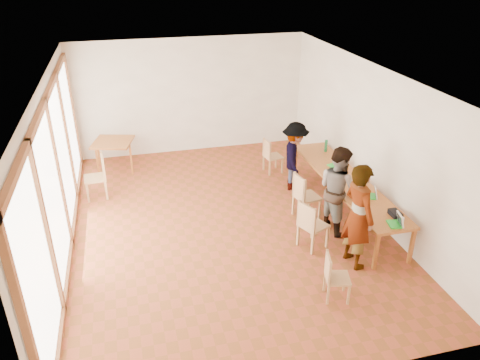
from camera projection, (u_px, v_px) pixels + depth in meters
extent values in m
plane|color=#9A4225|center=(225.00, 224.00, 9.39)|extent=(8.00, 8.00, 0.00)
cube|color=white|center=(191.00, 96.00, 12.19)|extent=(6.00, 0.10, 3.00)
cube|color=white|center=(301.00, 292.00, 5.25)|extent=(6.00, 0.10, 3.00)
cube|color=white|center=(370.00, 140.00, 9.38)|extent=(0.10, 8.00, 3.00)
cube|color=white|center=(57.00, 172.00, 8.07)|extent=(0.10, 8.00, 3.00)
cube|color=white|center=(223.00, 74.00, 8.05)|extent=(6.00, 8.00, 0.04)
cube|color=#A76325|center=(346.00, 181.00, 9.50)|extent=(0.80, 4.00, 0.05)
cube|color=#A76325|center=(376.00, 252.00, 7.91)|extent=(0.06, 0.06, 0.70)
cube|color=#A76325|center=(296.00, 161.00, 11.28)|extent=(0.06, 0.06, 0.70)
cube|color=#A76325|center=(412.00, 246.00, 8.06)|extent=(0.06, 0.06, 0.70)
cube|color=#A76325|center=(322.00, 158.00, 11.43)|extent=(0.06, 0.06, 0.70)
cube|color=#A76325|center=(113.00, 142.00, 11.39)|extent=(0.90, 0.90, 0.05)
cube|color=#A76325|center=(98.00, 164.00, 11.13)|extent=(0.05, 0.05, 0.70)
cube|color=#A76325|center=(98.00, 152.00, 11.80)|extent=(0.05, 0.05, 0.70)
cube|color=#A76325|center=(131.00, 161.00, 11.30)|extent=(0.05, 0.05, 0.70)
cube|color=#A76325|center=(130.00, 149.00, 11.98)|extent=(0.05, 0.05, 0.70)
cube|color=tan|center=(338.00, 278.00, 7.24)|extent=(0.45, 0.45, 0.04)
cube|color=tan|center=(328.00, 267.00, 7.15)|extent=(0.13, 0.37, 0.39)
cube|color=tan|center=(313.00, 225.00, 8.49)|extent=(0.57, 0.57, 0.04)
cube|color=tan|center=(306.00, 217.00, 8.27)|extent=(0.21, 0.42, 0.46)
cube|color=tan|center=(307.00, 197.00, 9.43)|extent=(0.52, 0.52, 0.04)
cube|color=tan|center=(299.00, 187.00, 9.24)|extent=(0.12, 0.45, 0.47)
cube|color=tan|center=(273.00, 156.00, 11.40)|extent=(0.45, 0.45, 0.04)
cube|color=tan|center=(267.00, 149.00, 11.24)|extent=(0.10, 0.40, 0.41)
cube|color=tan|center=(95.00, 178.00, 10.19)|extent=(0.49, 0.49, 0.04)
cube|color=tan|center=(103.00, 166.00, 10.14)|extent=(0.08, 0.46, 0.48)
imported|color=gray|center=(358.00, 216.00, 7.81)|extent=(0.56, 0.76, 1.89)
imported|color=gray|center=(338.00, 189.00, 8.86)|extent=(0.84, 0.97, 1.73)
imported|color=gray|center=(295.00, 157.00, 10.43)|extent=(0.87, 1.15, 1.58)
cube|color=green|center=(394.00, 224.00, 7.93)|extent=(0.24, 0.30, 0.03)
cube|color=white|center=(400.00, 219.00, 7.89)|extent=(0.12, 0.26, 0.22)
cube|color=green|center=(371.00, 196.00, 8.82)|extent=(0.26, 0.29, 0.03)
cube|color=white|center=(376.00, 192.00, 8.77)|extent=(0.16, 0.23, 0.20)
cube|color=green|center=(334.00, 166.00, 10.04)|extent=(0.25, 0.30, 0.03)
cube|color=white|center=(337.00, 161.00, 10.05)|extent=(0.15, 0.24, 0.21)
imported|color=orange|center=(363.00, 193.00, 8.87)|extent=(0.16, 0.16, 0.10)
cylinder|color=#1F753C|center=(326.00, 146.00, 10.74)|extent=(0.07, 0.07, 0.28)
cylinder|color=silver|center=(402.00, 220.00, 7.99)|extent=(0.07, 0.07, 0.09)
cylinder|color=white|center=(364.00, 211.00, 8.31)|extent=(0.08, 0.08, 0.06)
cube|color=#C13E7D|center=(339.00, 173.00, 9.76)|extent=(0.05, 0.10, 0.01)
cube|color=black|center=(395.00, 214.00, 8.18)|extent=(0.16, 0.26, 0.09)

